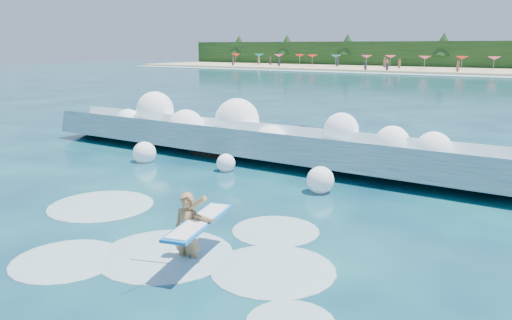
# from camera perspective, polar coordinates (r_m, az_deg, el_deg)

# --- Properties ---
(ground) EXTENTS (200.00, 200.00, 0.00)m
(ground) POSITION_cam_1_polar(r_m,az_deg,el_deg) (13.02, -10.46, -6.00)
(ground) COLOR #082642
(ground) RESTS_ON ground
(wet_band) EXTENTS (140.00, 5.00, 0.08)m
(wet_band) POSITION_cam_1_polar(r_m,az_deg,el_deg) (76.44, 27.01, 8.45)
(wet_band) COLOR silver
(wet_band) RESTS_ON ground
(breaking_wave) EXTENTS (19.21, 2.94, 1.66)m
(breaking_wave) POSITION_cam_1_polar(r_m,az_deg,el_deg) (19.02, 0.00, 2.03)
(breaking_wave) COLOR teal
(breaking_wave) RESTS_ON ground
(rock_cluster) EXTENTS (8.08, 2.95, 1.22)m
(rock_cluster) POSITION_cam_1_polar(r_m,az_deg,el_deg) (20.64, -4.12, 2.32)
(rock_cluster) COLOR black
(rock_cluster) RESTS_ON ground
(surfer_with_board) EXTENTS (1.15, 2.87, 1.66)m
(surfer_with_board) POSITION_cam_1_polar(r_m,az_deg,el_deg) (10.02, -7.52, -8.03)
(surfer_with_board) COLOR #A0774A
(surfer_with_board) RESTS_ON ground
(wave_spray) EXTENTS (14.42, 4.89, 2.34)m
(wave_spray) POSITION_cam_1_polar(r_m,az_deg,el_deg) (19.57, -2.91, 3.88)
(wave_spray) COLOR white
(wave_spray) RESTS_ON ground
(surf_foam) EXTENTS (9.20, 5.81, 0.14)m
(surf_foam) POSITION_cam_1_polar(r_m,az_deg,el_deg) (11.28, -10.38, -9.01)
(surf_foam) COLOR silver
(surf_foam) RESTS_ON ground
(beachgoers) EXTENTS (95.76, 13.52, 1.94)m
(beachgoers) POSITION_cam_1_polar(r_m,az_deg,el_deg) (84.28, 27.15, 9.43)
(beachgoers) COLOR #3F332D
(beachgoers) RESTS_ON ground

